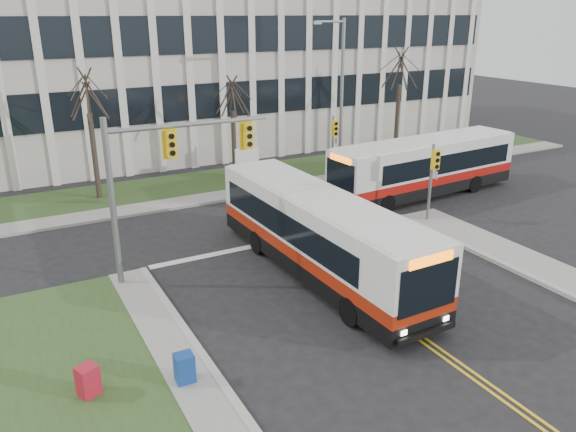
# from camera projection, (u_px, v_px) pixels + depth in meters

# --- Properties ---
(ground) EXTENTS (120.00, 120.00, 0.00)m
(ground) POSITION_uv_depth(u_px,v_px,m) (403.00, 326.00, 18.01)
(ground) COLOR black
(ground) RESTS_ON ground
(sidewalk_cross) EXTENTS (44.00, 1.60, 0.14)m
(sidewalk_cross) POSITION_uv_depth(u_px,v_px,m) (303.00, 183.00, 32.79)
(sidewalk_cross) COLOR #9E9B93
(sidewalk_cross) RESTS_ON ground
(building_lawn) EXTENTS (44.00, 5.00, 0.12)m
(building_lawn) POSITION_uv_depth(u_px,v_px,m) (280.00, 172.00, 35.11)
(building_lawn) COLOR #304A1F
(building_lawn) RESTS_ON ground
(office_building) EXTENTS (40.00, 16.00, 12.00)m
(office_building) POSITION_uv_depth(u_px,v_px,m) (207.00, 61.00, 43.00)
(office_building) COLOR beige
(office_building) RESTS_ON ground
(mast_arm_signal) EXTENTS (6.11, 0.38, 6.20)m
(mast_arm_signal) POSITION_uv_depth(u_px,v_px,m) (158.00, 168.00, 19.96)
(mast_arm_signal) COLOR slate
(mast_arm_signal) RESTS_ON ground
(signal_pole_near) EXTENTS (0.34, 0.39, 3.80)m
(signal_pole_near) POSITION_uv_depth(u_px,v_px,m) (433.00, 172.00, 26.08)
(signal_pole_near) COLOR slate
(signal_pole_near) RESTS_ON ground
(signal_pole_far) EXTENTS (0.34, 0.39, 3.80)m
(signal_pole_far) POSITION_uv_depth(u_px,v_px,m) (334.00, 138.00, 33.11)
(signal_pole_far) COLOR slate
(signal_pole_far) RESTS_ON ground
(streetlight) EXTENTS (2.15, 0.25, 9.20)m
(streetlight) POSITION_uv_depth(u_px,v_px,m) (339.00, 89.00, 33.22)
(streetlight) COLOR slate
(streetlight) RESTS_ON ground
(directory_sign) EXTENTS (1.50, 0.12, 2.00)m
(directory_sign) POSITION_uv_depth(u_px,v_px,m) (247.00, 162.00, 33.20)
(directory_sign) COLOR slate
(directory_sign) RESTS_ON ground
(tree_left) EXTENTS (1.80, 1.80, 7.70)m
(tree_left) POSITION_uv_depth(u_px,v_px,m) (87.00, 96.00, 28.32)
(tree_left) COLOR #42352B
(tree_left) RESTS_ON ground
(tree_mid) EXTENTS (1.80, 1.80, 6.82)m
(tree_mid) POSITION_uv_depth(u_px,v_px,m) (232.00, 97.00, 32.28)
(tree_mid) COLOR #42352B
(tree_mid) RESTS_ON ground
(tree_right) EXTENTS (1.80, 1.80, 8.25)m
(tree_right) POSITION_uv_depth(u_px,v_px,m) (400.00, 70.00, 37.14)
(tree_right) COLOR #42352B
(tree_right) RESTS_ON ground
(bus_main) EXTENTS (2.77, 11.69, 3.10)m
(bus_main) POSITION_uv_depth(u_px,v_px,m) (319.00, 236.00, 21.09)
(bus_main) COLOR silver
(bus_main) RESTS_ON ground
(bus_cross) EXTENTS (11.60, 3.31, 3.05)m
(bus_cross) POSITION_uv_depth(u_px,v_px,m) (424.00, 168.00, 30.38)
(bus_cross) COLOR silver
(bus_cross) RESTS_ON ground
(newspaper_box_blue) EXTENTS (0.51, 0.47, 0.95)m
(newspaper_box_blue) POSITION_uv_depth(u_px,v_px,m) (185.00, 370.00, 14.99)
(newspaper_box_blue) COLOR navy
(newspaper_box_blue) RESTS_ON ground
(newspaper_box_red) EXTENTS (0.63, 0.61, 0.95)m
(newspaper_box_red) POSITION_uv_depth(u_px,v_px,m) (88.00, 383.00, 14.48)
(newspaper_box_red) COLOR #AA1527
(newspaper_box_red) RESTS_ON ground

